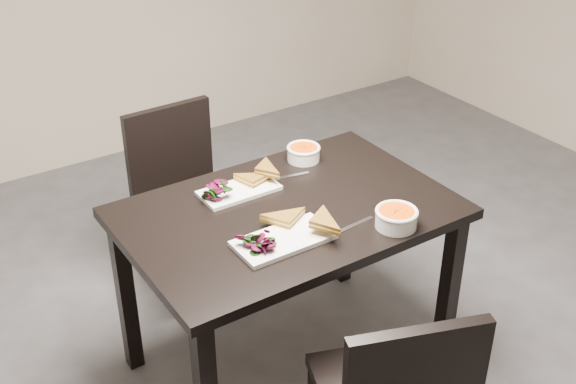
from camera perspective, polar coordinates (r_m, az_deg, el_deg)
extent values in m
cube|color=black|center=(2.67, 0.00, -1.67)|extent=(1.20, 0.80, 0.04)
cube|color=black|center=(2.96, 12.54, -7.67)|extent=(0.06, 0.06, 0.71)
cube|color=black|center=(2.95, -12.63, -7.98)|extent=(0.06, 0.06, 0.71)
cube|color=black|center=(3.37, 4.50, -1.88)|extent=(0.06, 0.06, 0.71)
cube|color=black|center=(2.13, 9.96, -14.68)|extent=(0.41, 0.18, 0.40)
cube|color=black|center=(3.33, -7.56, -1.04)|extent=(0.43, 0.43, 0.04)
cube|color=black|center=(3.25, -8.59, -6.73)|extent=(0.04, 0.04, 0.41)
cube|color=black|center=(3.39, -3.17, -4.70)|extent=(0.04, 0.04, 0.41)
cube|color=black|center=(3.52, -11.28, -3.79)|extent=(0.04, 0.04, 0.41)
cube|color=black|center=(3.65, -6.18, -2.03)|extent=(0.04, 0.04, 0.41)
cube|color=black|center=(3.37, -9.34, 3.53)|extent=(0.42, 0.05, 0.40)
cube|color=white|center=(2.47, -0.34, -3.79)|extent=(0.34, 0.17, 0.02)
cylinder|color=white|center=(2.57, 8.51, -2.15)|extent=(0.15, 0.15, 0.06)
cylinder|color=#E2510A|center=(2.56, 8.55, -1.67)|extent=(0.13, 0.13, 0.02)
torus|color=white|center=(2.55, 8.57, -1.54)|extent=(0.15, 0.15, 0.01)
cube|color=silver|center=(2.57, 5.18, -2.63)|extent=(0.18, 0.03, 0.00)
cube|color=white|center=(2.76, -3.87, 0.12)|extent=(0.30, 0.15, 0.02)
cylinder|color=white|center=(2.98, 1.23, 2.98)|extent=(0.13, 0.13, 0.05)
cylinder|color=#E2510A|center=(2.97, 1.23, 3.38)|extent=(0.11, 0.11, 0.02)
torus|color=white|center=(2.97, 1.24, 3.50)|extent=(0.14, 0.14, 0.01)
cube|color=silver|center=(2.87, 0.00, 1.23)|extent=(0.18, 0.05, 0.00)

